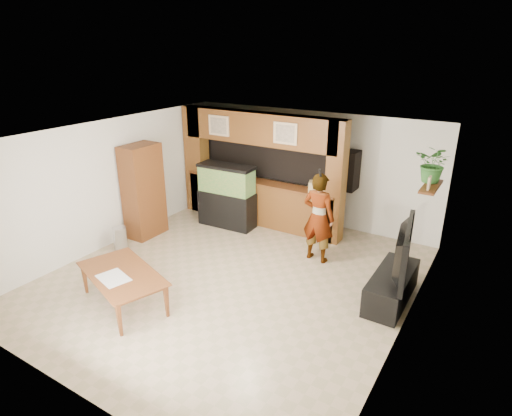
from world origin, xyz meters
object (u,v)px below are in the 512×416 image
Objects in this scene: television at (396,250)px; dining_table at (122,289)px; person at (318,218)px; pantry_cabinet at (143,191)px; aquarium at (227,197)px.

television reaches higher than dining_table.
television is 4.45m from dining_table.
person reaches higher than dining_table.
person is (3.71, 0.89, -0.13)m from pantry_cabinet.
pantry_cabinet reaches higher than aquarium.
dining_table is (1.68, -2.22, -0.72)m from pantry_cabinet.
aquarium is 0.82× the size of person.
person is at bearing 13.44° from pantry_cabinet.
pantry_cabinet is at bearing 82.78° from television.
person is at bearing 58.09° from television.
person is at bearing -13.33° from aquarium.
aquarium is 4.27m from television.
person is at bearing 76.38° from dining_table.
television is 1.78m from person.
aquarium is at bearing -5.81° from person.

